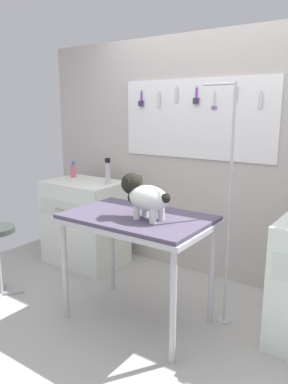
# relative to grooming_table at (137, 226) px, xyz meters

# --- Properties ---
(ground) EXTENTS (4.40, 4.00, 0.04)m
(ground) POSITION_rel_grooming_table_xyz_m (0.09, -0.18, -0.79)
(ground) COLOR #ABA8A1
(rear_wall_panel) EXTENTS (4.00, 0.11, 2.30)m
(rear_wall_panel) POSITION_rel_grooming_table_xyz_m (0.08, 1.09, 0.39)
(rear_wall_panel) COLOR #BAAFA9
(rear_wall_panel) RESTS_ON ground
(grooming_table) EXTENTS (1.09, 0.69, 0.85)m
(grooming_table) POSITION_rel_grooming_table_xyz_m (0.00, 0.00, 0.00)
(grooming_table) COLOR #B7B7BC
(grooming_table) RESTS_ON ground
(grooming_arm) EXTENTS (0.30, 0.11, 1.79)m
(grooming_arm) POSITION_rel_grooming_table_xyz_m (0.56, 0.37, 0.07)
(grooming_arm) COLOR #B7B7BC
(grooming_arm) RESTS_ON ground
(dog) EXTENTS (0.44, 0.23, 0.32)m
(dog) POSITION_rel_grooming_table_xyz_m (0.08, -0.04, 0.25)
(dog) COLOR white
(dog) RESTS_ON grooming_table
(counter_left) EXTENTS (0.80, 0.58, 0.88)m
(counter_left) POSITION_rel_grooming_table_xyz_m (-1.12, 0.61, -0.33)
(counter_left) COLOR silver
(counter_left) RESTS_ON ground
(conditioner_bottle) EXTENTS (0.05, 0.05, 0.26)m
(conditioner_bottle) POSITION_rel_grooming_table_xyz_m (-0.82, 0.64, 0.23)
(conditioner_bottle) COLOR #B7B8BD
(conditioner_bottle) RESTS_ON counter_left
(shampoo_bottle) EXTENTS (0.06, 0.06, 0.18)m
(shampoo_bottle) POSITION_rel_grooming_table_xyz_m (-1.39, 0.72, 0.19)
(shampoo_bottle) COLOR #D05E70
(shampoo_bottle) RESTS_ON counter_left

